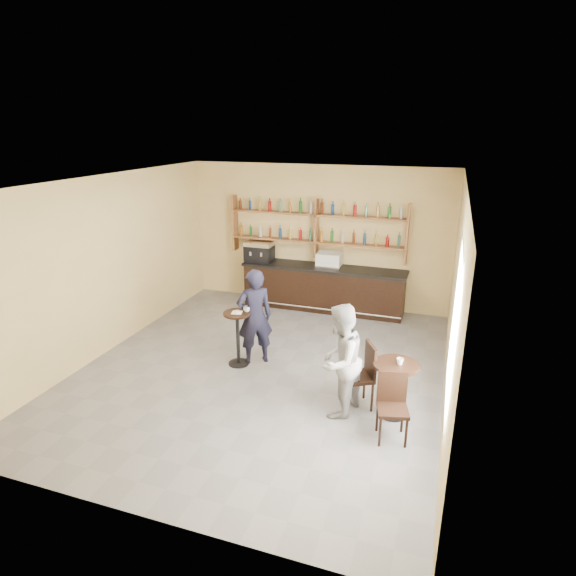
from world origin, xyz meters
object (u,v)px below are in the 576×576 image
(pastry_case, at_px, (329,260))
(bar_counter, at_px, (323,288))
(pedestal_table, at_px, (238,339))
(chair_south, at_px, (393,409))
(man_main, at_px, (255,317))
(chair_west, at_px, (357,376))
(espresso_machine, at_px, (259,251))
(cafe_table, at_px, (394,389))
(patron_second, at_px, (340,361))

(pastry_case, bearing_deg, bar_counter, 176.56)
(pedestal_table, xyz_separation_m, chair_south, (2.82, -1.31, -0.03))
(pedestal_table, bearing_deg, man_main, 37.93)
(bar_counter, xyz_separation_m, chair_south, (2.10, -4.41, -0.04))
(chair_west, distance_m, chair_south, 0.89)
(bar_counter, xyz_separation_m, man_main, (-0.47, -2.91, 0.36))
(chair_south, bearing_deg, espresso_machine, 115.20)
(pedestal_table, relative_size, cafe_table, 1.19)
(pedestal_table, xyz_separation_m, chair_west, (2.22, -0.66, 0.01))
(pastry_case, height_order, chair_west, pastry_case)
(pedestal_table, xyz_separation_m, patron_second, (2.00, -0.91, 0.35))
(espresso_machine, distance_m, chair_south, 5.78)
(pastry_case, relative_size, patron_second, 0.33)
(pedestal_table, height_order, man_main, man_main)
(cafe_table, distance_m, chair_west, 0.56)
(bar_counter, relative_size, pastry_case, 6.65)
(pedestal_table, bearing_deg, patron_second, -24.42)
(bar_counter, relative_size, man_main, 2.15)
(bar_counter, relative_size, pedestal_table, 3.79)
(bar_counter, xyz_separation_m, pedestal_table, (-0.72, -3.11, -0.01))
(pastry_case, height_order, man_main, man_main)
(bar_counter, xyz_separation_m, espresso_machine, (-1.55, 0.00, 0.73))
(cafe_table, bearing_deg, pedestal_table, 165.72)
(espresso_machine, distance_m, pedestal_table, 3.30)
(espresso_machine, xyz_separation_m, chair_west, (3.05, -3.76, -0.73))
(bar_counter, height_order, chair_west, bar_counter)
(pastry_case, bearing_deg, chair_west, -73.36)
(bar_counter, height_order, patron_second, patron_second)
(pastry_case, height_order, patron_second, patron_second)
(espresso_machine, height_order, pedestal_table, espresso_machine)
(cafe_table, bearing_deg, bar_counter, 118.29)
(pastry_case, relative_size, cafe_table, 0.68)
(bar_counter, distance_m, patron_second, 4.23)
(espresso_machine, bearing_deg, patron_second, -52.92)
(pastry_case, distance_m, chair_west, 4.06)
(pastry_case, bearing_deg, espresso_machine, 176.56)
(bar_counter, xyz_separation_m, chair_west, (1.50, -3.76, -0.00))
(man_main, height_order, patron_second, man_main)
(pastry_case, xyz_separation_m, chair_south, (1.98, -4.41, -0.71))
(bar_counter, bearing_deg, cafe_table, -61.71)
(bar_counter, distance_m, man_main, 2.97)
(bar_counter, distance_m, pastry_case, 0.68)
(espresso_machine, distance_m, man_main, 3.13)
(man_main, xyz_separation_m, cafe_table, (2.53, -0.90, -0.45))
(chair_west, bearing_deg, man_main, -141.27)
(espresso_machine, relative_size, pedestal_table, 0.64)
(espresso_machine, bearing_deg, man_main, -67.84)
(espresso_machine, distance_m, patron_second, 4.93)
(patron_second, bearing_deg, cafe_table, 120.25)
(pedestal_table, height_order, chair_west, chair_west)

